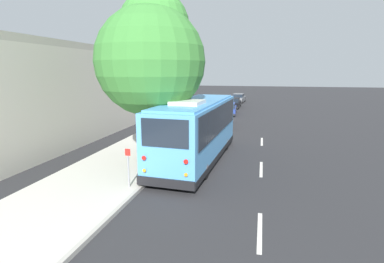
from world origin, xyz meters
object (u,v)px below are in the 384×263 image
object	(u,v)px
sign_post_near	(128,167)
sign_post_far	(144,162)
parked_sedan_white	(221,119)
parked_sedan_gray	(238,98)
street_tree	(151,54)
shuttle_bus	(197,128)
parked_sedan_blue	(228,109)
parked_sedan_black	(233,103)

from	to	relation	value
sign_post_near	sign_post_far	world-z (taller)	sign_post_near
parked_sedan_white	parked_sedan_gray	distance (m)	20.35
parked_sedan_gray	sign_post_far	distance (m)	34.19
street_tree	sign_post_near	distance (m)	6.04
parked_sedan_white	street_tree	bearing A→B (deg)	165.38
shuttle_bus	parked_sedan_blue	bearing A→B (deg)	4.54
sign_post_near	parked_sedan_black	bearing A→B (deg)	-2.87
parked_sedan_black	sign_post_near	bearing A→B (deg)	177.78
parked_sedan_blue	sign_post_far	distance (m)	21.12
parked_sedan_black	parked_sedan_gray	distance (m)	6.83
street_tree	sign_post_far	world-z (taller)	street_tree
sign_post_near	sign_post_far	xyz separation A→B (m)	(1.60, 0.00, -0.27)
parked_sedan_white	sign_post_near	bearing A→B (deg)	169.16
parked_sedan_black	parked_sedan_white	bearing A→B (deg)	-178.55
parked_sedan_black	sign_post_near	size ratio (longest dim) A/B	2.95
parked_sedan_black	street_tree	xyz separation A→B (m)	(-25.04, 1.81, 5.01)
sign_post_near	street_tree	bearing A→B (deg)	5.33
parked_sedan_blue	parked_sedan_gray	distance (m)	13.09
parked_sedan_blue	parked_sedan_black	bearing A→B (deg)	-3.63
parked_sedan_black	parked_sedan_gray	world-z (taller)	parked_sedan_gray
parked_sedan_gray	street_tree	distance (m)	32.32
parked_sedan_white	parked_sedan_blue	world-z (taller)	parked_sedan_white
sign_post_far	parked_sedan_black	bearing A→B (deg)	-3.04
parked_sedan_white	parked_sedan_gray	size ratio (longest dim) A/B	1.02
parked_sedan_gray	street_tree	size ratio (longest dim) A/B	0.55
parked_sedan_white	sign_post_far	xyz separation A→B (m)	(-13.80, 1.64, 0.11)
parked_sedan_white	sign_post_far	size ratio (longest dim) A/B	4.32
parked_sedan_black	sign_post_far	distance (m)	27.36
shuttle_bus	sign_post_near	size ratio (longest dim) A/B	5.95
shuttle_bus	sign_post_far	distance (m)	3.69
shuttle_bus	parked_sedan_blue	size ratio (longest dim) A/B	2.00
parked_sedan_gray	street_tree	bearing A→B (deg)	-179.38
parked_sedan_gray	sign_post_far	xyz separation A→B (m)	(-34.16, 1.55, 0.09)
parked_sedan_gray	street_tree	world-z (taller)	street_tree
shuttle_bus	sign_post_far	world-z (taller)	shuttle_bus
parked_sedan_black	sign_post_near	distance (m)	28.96
shuttle_bus	parked_sedan_gray	size ratio (longest dim) A/B	2.01
shuttle_bus	parked_sedan_white	distance (m)	10.85
shuttle_bus	parked_sedan_white	bearing A→B (deg)	4.27
parked_sedan_blue	parked_sedan_white	bearing A→B (deg)	178.00
sign_post_near	parked_sedan_gray	bearing A→B (deg)	-2.48
sign_post_far	street_tree	bearing A→B (deg)	9.01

